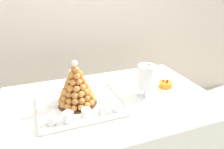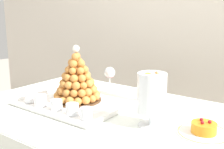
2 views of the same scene
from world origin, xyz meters
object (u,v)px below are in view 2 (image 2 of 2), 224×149
(serving_tray, at_px, (75,103))
(creme_brulee_ramekin, at_px, (62,93))
(croquembouche, at_px, (77,80))
(dessert_cup_left, at_px, (30,97))
(dessert_cup_centre, at_px, (57,105))
(fruit_tart_plate, at_px, (204,130))
(dessert_cup_right, at_px, (86,114))
(macaron_goblet, at_px, (152,94))
(dessert_cup_mid_left, at_px, (40,101))
(wine_glass, at_px, (110,74))
(dessert_cup_mid_right, at_px, (72,109))

(serving_tray, height_order, creme_brulee_ramekin, creme_brulee_ramekin)
(croquembouche, bearing_deg, dessert_cup_left, -137.25)
(serving_tray, bearing_deg, dessert_cup_centre, -88.72)
(fruit_tart_plate, bearing_deg, croquembouche, -179.76)
(dessert_cup_right, distance_m, macaron_goblet, 0.30)
(dessert_cup_mid_left, height_order, macaron_goblet, macaron_goblet)
(dessert_cup_left, bearing_deg, wine_glass, 64.73)
(croquembouche, xyz_separation_m, dessert_cup_mid_left, (-0.09, -0.17, -0.09))
(dessert_cup_right, bearing_deg, wine_glass, 113.99)
(croquembouche, xyz_separation_m, dessert_cup_right, (0.21, -0.17, -0.09))
(serving_tray, height_order, dessert_cup_left, dessert_cup_left)
(dessert_cup_mid_left, distance_m, wine_glass, 0.45)
(croquembouche, distance_m, dessert_cup_mid_right, 0.22)
(creme_brulee_ramekin, relative_size, fruit_tart_plate, 0.40)
(serving_tray, relative_size, wine_glass, 3.56)
(dessert_cup_mid_right, bearing_deg, dessert_cup_mid_left, -176.89)
(dessert_cup_mid_left, xyz_separation_m, creme_brulee_ramekin, (-0.05, 0.19, -0.01))
(creme_brulee_ramekin, relative_size, wine_glass, 0.55)
(wine_glass, bearing_deg, dessert_cup_mid_left, -104.02)
(creme_brulee_ramekin, height_order, fruit_tart_plate, fruit_tart_plate)
(croquembouche, height_order, dessert_cup_left, croquembouche)
(dessert_cup_left, bearing_deg, croquembouche, 42.75)
(dessert_cup_mid_right, relative_size, dessert_cup_right, 1.10)
(dessert_cup_right, bearing_deg, macaron_goblet, 24.15)
(dessert_cup_centre, relative_size, wine_glass, 0.38)
(croquembouche, height_order, dessert_cup_right, croquembouche)
(macaron_goblet, bearing_deg, dessert_cup_left, -169.78)
(dessert_cup_mid_right, height_order, creme_brulee_ramekin, dessert_cup_mid_right)
(dessert_cup_mid_left, distance_m, dessert_cup_mid_right, 0.21)
(dessert_cup_centre, relative_size, dessert_cup_mid_right, 0.96)
(dessert_cup_centre, bearing_deg, dessert_cup_mid_right, 0.53)
(croquembouche, distance_m, dessert_cup_mid_left, 0.21)
(dessert_cup_centre, height_order, dessert_cup_mid_right, dessert_cup_mid_right)
(macaron_goblet, height_order, fruit_tart_plate, macaron_goblet)
(dessert_cup_mid_right, bearing_deg, dessert_cup_left, -179.28)
(dessert_cup_mid_left, relative_size, creme_brulee_ramekin, 0.76)
(croquembouche, relative_size, creme_brulee_ramekin, 3.57)
(dessert_cup_mid_left, relative_size, dessert_cup_mid_right, 1.05)
(dessert_cup_centre, xyz_separation_m, fruit_tart_plate, (0.65, 0.17, -0.02))
(dessert_cup_centre, bearing_deg, fruit_tart_plate, 14.28)
(macaron_goblet, bearing_deg, croquembouche, 173.91)
(serving_tray, bearing_deg, dessert_cup_right, -34.67)
(croquembouche, xyz_separation_m, creme_brulee_ramekin, (-0.14, 0.02, -0.10))
(fruit_tart_plate, xyz_separation_m, wine_glass, (-0.65, 0.26, 0.10))
(dessert_cup_right, xyz_separation_m, macaron_goblet, (0.26, 0.12, 0.11))
(dessert_cup_left, relative_size, macaron_goblet, 0.23)
(dessert_cup_mid_left, bearing_deg, dessert_cup_right, 1.65)
(dessert_cup_mid_left, relative_size, dessert_cup_right, 1.16)
(dessert_cup_left, relative_size, dessert_cup_right, 1.04)
(serving_tray, relative_size, croquembouche, 1.81)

